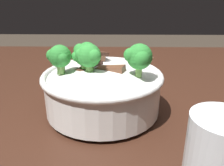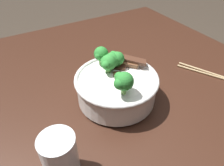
# 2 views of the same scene
# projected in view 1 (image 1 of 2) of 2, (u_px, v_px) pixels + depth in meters

# --- Properties ---
(dining_table) EXTENTS (1.26, 1.09, 0.76)m
(dining_table) POSITION_uv_depth(u_px,v_px,m) (111.00, 140.00, 0.57)
(dining_table) COLOR #381E14
(dining_table) RESTS_ON ground
(rice_bowl) EXTENTS (0.24, 0.24, 0.15)m
(rice_bowl) POSITION_uv_depth(u_px,v_px,m) (102.00, 85.00, 0.47)
(rice_bowl) COLOR white
(rice_bowl) RESTS_ON dining_table
(chopsticks_pair) EXTENTS (0.21, 0.12, 0.01)m
(chopsticks_pair) POSITION_uv_depth(u_px,v_px,m) (125.00, 62.00, 0.81)
(chopsticks_pair) COLOR tan
(chopsticks_pair) RESTS_ON dining_table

